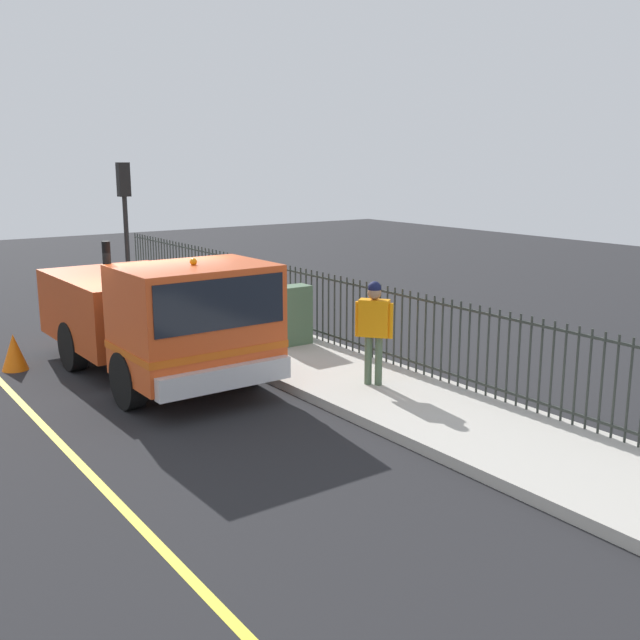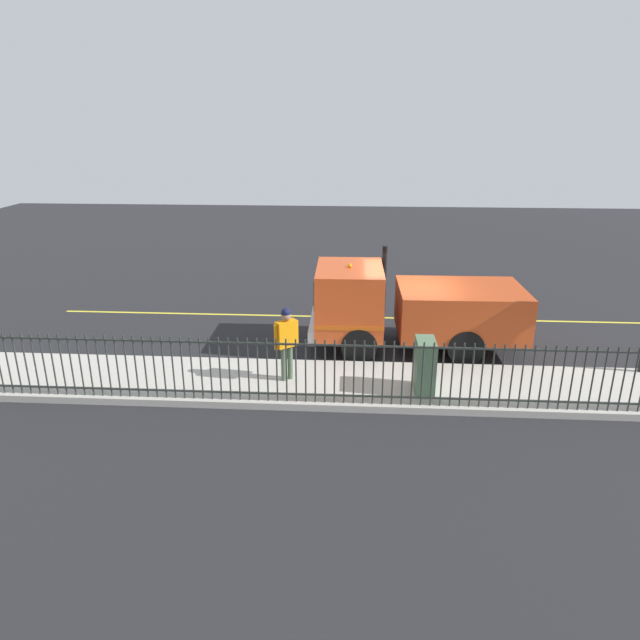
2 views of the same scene
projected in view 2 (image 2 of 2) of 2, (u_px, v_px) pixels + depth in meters
The scene contains 8 objects.
ground_plane at pixel (406, 344), 16.42m from camera, with size 55.04×55.04×0.00m, color #232326.
sidewalk_slab at pixel (415, 387), 13.64m from camera, with size 2.48×25.02×0.17m, color #B7B2A8.
lane_marking at pixel (400, 318), 18.57m from camera, with size 0.12×22.52×0.01m, color yellow.
work_truck at pixel (401, 304), 15.80m from camera, with size 2.58×5.91×2.69m.
worker_standing at pixel (286, 336), 13.46m from camera, with size 0.50×0.55×1.83m.
iron_fence at pixel (422, 374), 12.33m from camera, with size 0.04×21.30×1.50m.
utility_cabinet at pixel (425, 366), 13.05m from camera, with size 0.83×0.44×1.25m, color #4C6B4C.
traffic_cone at pixel (467, 313), 17.93m from camera, with size 0.50×0.50×0.72m, color orange.
Camera 2 is at (15.36, -1.52, 6.16)m, focal length 31.83 mm.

